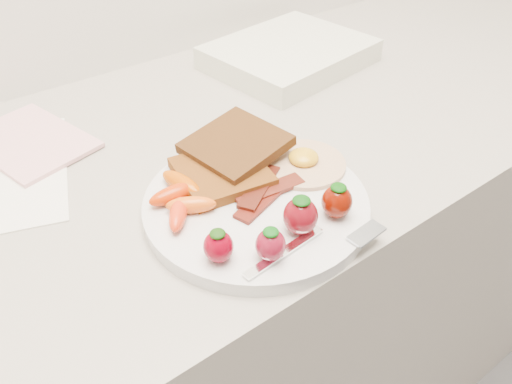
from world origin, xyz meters
TOP-DOWN VIEW (x-y plane):
  - counter at (0.00, 1.70)m, footprint 2.00×0.60m
  - plate at (-0.00, 1.54)m, footprint 0.27×0.27m
  - toast_lower at (-0.01, 1.60)m, footprint 0.12×0.12m
  - toast_upper at (0.03, 1.62)m, footprint 0.13×0.13m
  - fried_egg at (0.09, 1.55)m, footprint 0.12×0.12m
  - bacon_strips at (0.01, 1.54)m, footprint 0.11×0.08m
  - baby_carrots at (-0.08, 1.58)m, footprint 0.07×0.11m
  - strawberries at (-0.01, 1.46)m, footprint 0.18×0.06m
  - fork at (0.01, 1.43)m, footprint 0.17×0.05m
  - notepad at (-0.18, 1.85)m, footprint 0.17×0.21m
  - appliance at (0.29, 1.83)m, footprint 0.30×0.25m

SIDE VIEW (x-z plane):
  - counter at x=0.00m, z-range 0.00..0.90m
  - notepad at x=-0.18m, z-range 0.90..0.91m
  - plate at x=0.00m, z-range 0.90..0.92m
  - appliance at x=0.29m, z-range 0.90..0.94m
  - fork at x=0.01m, z-range 0.92..0.92m
  - bacon_strips at x=0.01m, z-range 0.92..0.93m
  - fried_egg at x=0.09m, z-range 0.91..0.93m
  - toast_lower at x=-0.01m, z-range 0.92..0.93m
  - baby_carrots at x=-0.08m, z-range 0.92..0.94m
  - strawberries at x=-0.01m, z-range 0.92..0.96m
  - toast_upper at x=0.03m, z-range 0.93..0.95m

